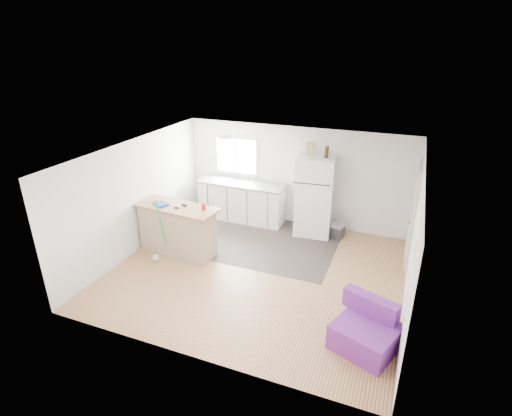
{
  "coord_description": "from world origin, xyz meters",
  "views": [
    {
      "loc": [
        2.49,
        -6.32,
        4.3
      ],
      "look_at": [
        -0.31,
        0.7,
        1.04
      ],
      "focal_mm": 28.0,
      "sensor_mm": 36.0,
      "label": 1
    }
  ],
  "objects_px": {
    "peninsula": "(178,229)",
    "refrigerator": "(315,196)",
    "mop": "(157,251)",
    "blue_tray": "(161,204)",
    "bottle_left": "(326,152)",
    "cleaner_jug": "(200,252)",
    "cooler": "(334,230)",
    "cardboard_box": "(311,149)",
    "kitchen_cabinets": "(242,201)",
    "bottle_right": "(327,152)",
    "purple_seat": "(366,331)",
    "red_cup": "(204,207)"
  },
  "relations": [
    {
      "from": "peninsula",
      "to": "refrigerator",
      "type": "height_order",
      "value": "refrigerator"
    },
    {
      "from": "kitchen_cabinets",
      "to": "cooler",
      "type": "height_order",
      "value": "kitchen_cabinets"
    },
    {
      "from": "kitchen_cabinets",
      "to": "red_cup",
      "type": "bearing_deg",
      "value": -88.46
    },
    {
      "from": "kitchen_cabinets",
      "to": "cooler",
      "type": "relative_size",
      "value": 4.35
    },
    {
      "from": "cooler",
      "to": "cardboard_box",
      "type": "bearing_deg",
      "value": -166.89
    },
    {
      "from": "blue_tray",
      "to": "refrigerator",
      "type": "bearing_deg",
      "value": 36.81
    },
    {
      "from": "refrigerator",
      "to": "bottle_right",
      "type": "distance_m",
      "value": 1.08
    },
    {
      "from": "cooler",
      "to": "blue_tray",
      "type": "height_order",
      "value": "blue_tray"
    },
    {
      "from": "purple_seat",
      "to": "cleaner_jug",
      "type": "relative_size",
      "value": 3.38
    },
    {
      "from": "red_cup",
      "to": "bottle_left",
      "type": "relative_size",
      "value": 0.48
    },
    {
      "from": "red_cup",
      "to": "bottle_left",
      "type": "xyz_separation_m",
      "value": [
        2.03,
        1.87,
        0.86
      ]
    },
    {
      "from": "kitchen_cabinets",
      "to": "blue_tray",
      "type": "relative_size",
      "value": 7.35
    },
    {
      "from": "refrigerator",
      "to": "red_cup",
      "type": "bearing_deg",
      "value": -138.93
    },
    {
      "from": "purple_seat",
      "to": "cardboard_box",
      "type": "bearing_deg",
      "value": 139.0
    },
    {
      "from": "peninsula",
      "to": "red_cup",
      "type": "xyz_separation_m",
      "value": [
        0.62,
        0.06,
        0.59
      ]
    },
    {
      "from": "cooler",
      "to": "cardboard_box",
      "type": "xyz_separation_m",
      "value": [
        -0.65,
        0.0,
        1.85
      ]
    },
    {
      "from": "purple_seat",
      "to": "red_cup",
      "type": "relative_size",
      "value": 9.11
    },
    {
      "from": "mop",
      "to": "red_cup",
      "type": "bearing_deg",
      "value": 19.45
    },
    {
      "from": "purple_seat",
      "to": "cardboard_box",
      "type": "distance_m",
      "value": 4.21
    },
    {
      "from": "refrigerator",
      "to": "mop",
      "type": "distance_m",
      "value": 3.7
    },
    {
      "from": "kitchen_cabinets",
      "to": "mop",
      "type": "height_order",
      "value": "mop"
    },
    {
      "from": "cleaner_jug",
      "to": "cardboard_box",
      "type": "height_order",
      "value": "cardboard_box"
    },
    {
      "from": "blue_tray",
      "to": "bottle_left",
      "type": "height_order",
      "value": "bottle_left"
    },
    {
      "from": "cleaner_jug",
      "to": "red_cup",
      "type": "relative_size",
      "value": 2.69
    },
    {
      "from": "kitchen_cabinets",
      "to": "cardboard_box",
      "type": "relative_size",
      "value": 7.35
    },
    {
      "from": "bottle_right",
      "to": "bottle_left",
      "type": "bearing_deg",
      "value": -89.11
    },
    {
      "from": "bottle_left",
      "to": "bottle_right",
      "type": "distance_m",
      "value": 0.08
    },
    {
      "from": "kitchen_cabinets",
      "to": "red_cup",
      "type": "xyz_separation_m",
      "value": [
        0.04,
        -2.01,
        0.64
      ]
    },
    {
      "from": "refrigerator",
      "to": "bottle_right",
      "type": "relative_size",
      "value": 7.48
    },
    {
      "from": "cooler",
      "to": "mop",
      "type": "distance_m",
      "value": 4.0
    },
    {
      "from": "refrigerator",
      "to": "blue_tray",
      "type": "height_order",
      "value": "refrigerator"
    },
    {
      "from": "red_cup",
      "to": "cardboard_box",
      "type": "distance_m",
      "value": 2.69
    },
    {
      "from": "bottle_left",
      "to": "mop",
      "type": "bearing_deg",
      "value": -140.19
    },
    {
      "from": "peninsula",
      "to": "cardboard_box",
      "type": "bearing_deg",
      "value": 45.41
    },
    {
      "from": "refrigerator",
      "to": "cooler",
      "type": "xyz_separation_m",
      "value": [
        0.51,
        -0.05,
        -0.76
      ]
    },
    {
      "from": "refrigerator",
      "to": "mop",
      "type": "relative_size",
      "value": 1.32
    },
    {
      "from": "bottle_right",
      "to": "cardboard_box",
      "type": "bearing_deg",
      "value": -172.61
    },
    {
      "from": "cleaner_jug",
      "to": "red_cup",
      "type": "height_order",
      "value": "red_cup"
    },
    {
      "from": "cooler",
      "to": "mop",
      "type": "height_order",
      "value": "mop"
    },
    {
      "from": "blue_tray",
      "to": "red_cup",
      "type": "bearing_deg",
      "value": 7.26
    },
    {
      "from": "peninsula",
      "to": "refrigerator",
      "type": "xyz_separation_m",
      "value": [
        2.44,
        2.0,
        0.39
      ]
    },
    {
      "from": "red_cup",
      "to": "refrigerator",
      "type": "bearing_deg",
      "value": 46.94
    },
    {
      "from": "refrigerator",
      "to": "blue_tray",
      "type": "distance_m",
      "value": 3.45
    },
    {
      "from": "bottle_right",
      "to": "red_cup",
      "type": "bearing_deg",
      "value": -136.2
    },
    {
      "from": "purple_seat",
      "to": "bottle_right",
      "type": "relative_size",
      "value": 4.37
    },
    {
      "from": "mop",
      "to": "refrigerator",
      "type": "bearing_deg",
      "value": 30.39
    },
    {
      "from": "kitchen_cabinets",
      "to": "cardboard_box",
      "type": "height_order",
      "value": "cardboard_box"
    },
    {
      "from": "cleaner_jug",
      "to": "mop",
      "type": "xyz_separation_m",
      "value": [
        -0.76,
        -0.42,
        0.09
      ]
    },
    {
      "from": "peninsula",
      "to": "refrigerator",
      "type": "bearing_deg",
      "value": 44.39
    },
    {
      "from": "cooler",
      "to": "cleaner_jug",
      "type": "relative_size",
      "value": 1.57
    }
  ]
}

